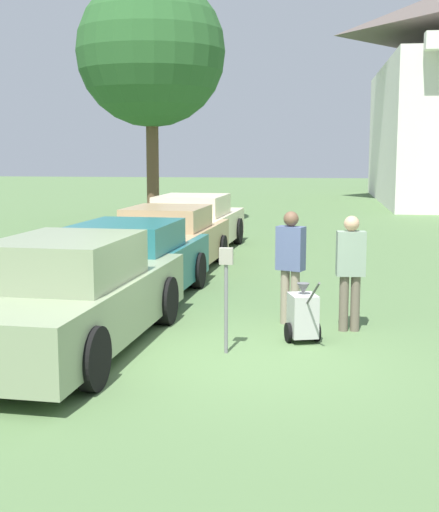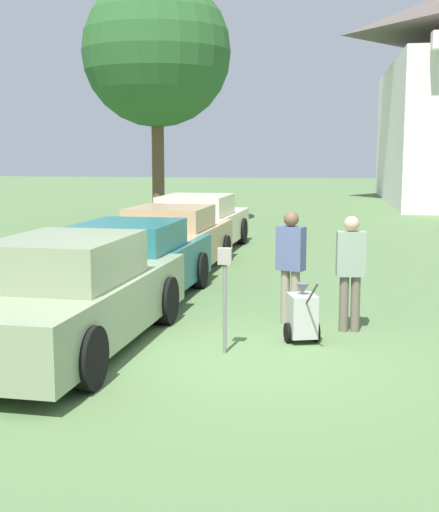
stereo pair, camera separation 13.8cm
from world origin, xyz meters
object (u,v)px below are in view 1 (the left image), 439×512
Objects in this scene: parked_car_sage at (73,297)px; parked_car_cream at (194,225)px; person_supervisor at (351,266)px; parked_car_tan at (169,241)px; parking_meter at (226,280)px; person_worker at (290,260)px; equipment_cart at (303,315)px; parked_car_teal at (131,264)px.

parked_car_cream is at bearing 93.36° from parked_car_sage.
parked_car_cream is 3.00× the size of person_supervisor.
parked_car_sage is at bearing 16.39° from person_supervisor.
parked_car_tan is 0.90× the size of parked_car_cream.
parked_car_sage is 3.00× the size of person_supervisor.
parking_meter is at bearing -68.38° from parked_car_tan.
person_worker is 1.21m from equipment_cart.
parking_meter is 1.37m from equipment_cart.
equipment_cart is at bearing 35.24° from parking_meter.
parked_car_cream is (0.00, 9.62, -0.02)m from parked_car_sage.
person_worker reaches higher than parked_car_sage.
parking_meter is at bearing -161.57° from equipment_cart.
parked_car_cream is 8.32m from person_worker.
parked_car_teal is 3.64m from parking_meter.
parked_car_teal is 2.81× the size of person_supervisor.
parked_car_sage is 2.95× the size of person_worker.
person_supervisor reaches higher than parking_meter.
parked_car_sage is 3.07m from parked_car_teal.
person_supervisor reaches higher than parked_car_sage.
parked_car_sage is 9.62m from parked_car_cream.
parking_meter is 1.89m from person_worker.
person_worker reaches higher than person_supervisor.
person_worker is 0.95m from person_supervisor.
equipment_cart is (0.22, -1.01, -0.62)m from person_worker.
person_supervisor is (1.69, 1.42, 0.00)m from parking_meter.
parked_car_tan is at bearing -86.63° from parked_car_cream.
parked_car_teal is 3.83m from equipment_cart.
person_worker is at bearing -66.49° from parked_car_cream.
parked_car_sage is 4.07m from person_supervisor.
person_supervisor is 1.74× the size of equipment_cart.
person_worker is at bearing -23.99° from person_supervisor.
equipment_cart is at bearing -67.36° from parked_car_cream.
parked_car_teal is (0.00, 3.07, -0.04)m from parked_car_sage.
parked_car_sage is 2.10m from parking_meter.
person_supervisor is (3.76, -4.88, 0.31)m from parked_car_tan.
equipment_cart is (3.08, 0.81, -0.34)m from parked_car_sage.
parking_meter is (2.08, -2.97, 0.31)m from parked_car_teal.
person_supervisor is at bearing 29.33° from equipment_cart.
parked_car_cream reaches higher than equipment_cart.
parked_car_teal is at bearing 126.95° from equipment_cart.
parked_car_teal is at bearing -86.64° from parked_car_tan.
person_worker reaches higher than parked_car_tan.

